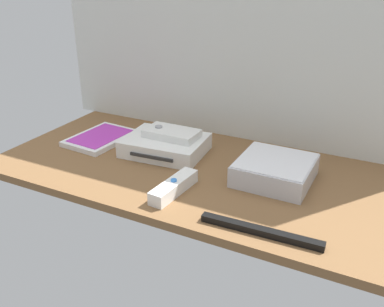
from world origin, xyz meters
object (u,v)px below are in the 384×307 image
game_case (101,138)px  sensor_bar (261,231)px  mini_computer (275,170)px  remote_wand (174,187)px  remote_classic_pad (172,133)px  game_console (165,145)px

game_case → sensor_bar: (56.10, -23.31, -0.06)cm
mini_computer → game_case: 52.00cm
remote_wand → remote_classic_pad: 22.75cm
sensor_bar → mini_computer: bearing=98.6°
game_console → remote_classic_pad: bearing=41.5°
game_console → remote_classic_pad: (1.27, 1.32, 3.21)cm
mini_computer → remote_wand: 24.35cm
game_console → mini_computer: bearing=-8.1°
game_console → remote_classic_pad: size_ratio=1.54×
game_console → remote_wand: size_ratio=1.48×
mini_computer → sensor_bar: 22.90cm
remote_wand → game_console: bearing=130.1°
game_console → remote_wand: game_console is taller
sensor_bar → remote_classic_pad: bearing=140.9°
mini_computer → remote_classic_pad: (-29.63, 3.19, 2.77)cm
game_console → sensor_bar: (35.05, -24.31, -1.50)cm
remote_wand → sensor_bar: size_ratio=0.63×
mini_computer → game_console: bearing=176.5°
game_case → remote_wand: bearing=-22.3°
mini_computer → remote_classic_pad: 29.93cm
game_case → sensor_bar: game_case is taller
game_console → game_case: game_console is taller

